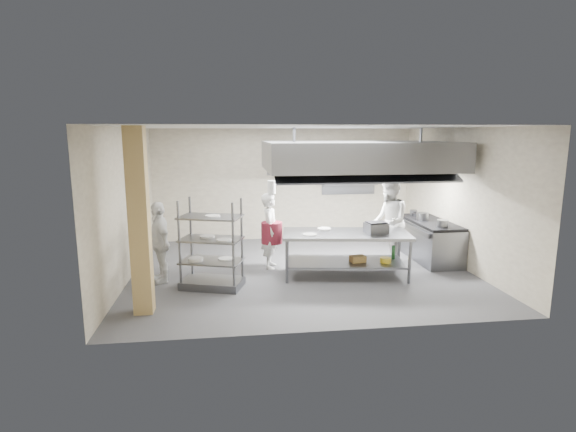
{
  "coord_description": "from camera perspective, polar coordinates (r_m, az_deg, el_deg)",
  "views": [
    {
      "loc": [
        -1.47,
        -9.09,
        2.89
      ],
      "look_at": [
        -0.26,
        0.2,
        1.15
      ],
      "focal_mm": 28.0,
      "sensor_mm": 36.0,
      "label": 1
    }
  ],
  "objects": [
    {
      "name": "range_top",
      "position": [
        10.81,
        17.61,
        -0.74
      ],
      "size": [
        0.78,
        1.96,
        0.06
      ],
      "primitive_type": "cube",
      "color": "black",
      "rests_on": "cooking_range"
    },
    {
      "name": "cooking_range",
      "position": [
        10.9,
        17.48,
        -3.06
      ],
      "size": [
        0.8,
        2.0,
        0.84
      ],
      "primitive_type": "cube",
      "color": "gray",
      "rests_on": "floor"
    },
    {
      "name": "chef_head",
      "position": [
        9.65,
        -2.25,
        -1.89
      ],
      "size": [
        0.47,
        0.65,
        1.63
      ],
      "primitive_type": "imported",
      "rotation": [
        0.0,
        0.0,
        1.42
      ],
      "color": "white",
      "rests_on": "floor"
    },
    {
      "name": "plate_stack",
      "position": [
        8.6,
        -9.65,
        -5.46
      ],
      "size": [
        0.28,
        0.28,
        0.05
      ],
      "primitive_type": "cylinder",
      "color": "white",
      "rests_on": "pass_rack"
    },
    {
      "name": "island_undershelf",
      "position": [
        9.26,
        7.29,
        -5.79
      ],
      "size": [
        2.44,
        1.27,
        0.04
      ],
      "primitive_type": "cube",
      "rotation": [
        0.0,
        0.0,
        -0.14
      ],
      "color": "slate",
      "rests_on": "island"
    },
    {
      "name": "griddle",
      "position": [
        9.15,
        11.13,
        -1.51
      ],
      "size": [
        0.47,
        0.39,
        0.2
      ],
      "primitive_type": "cube",
      "rotation": [
        0.0,
        0.0,
        0.18
      ],
      "color": "slate",
      "rests_on": "island_worktop"
    },
    {
      "name": "ceiling",
      "position": [
        9.21,
        1.78,
        11.21
      ],
      "size": [
        7.0,
        7.0,
        0.0
      ],
      "primitive_type": "plane",
      "rotation": [
        3.14,
        0.0,
        0.0
      ],
      "color": "silver",
      "rests_on": "wall_back"
    },
    {
      "name": "wall_left",
      "position": [
        9.42,
        -19.81,
        1.42
      ],
      "size": [
        0.0,
        6.0,
        6.0
      ],
      "primitive_type": "plane",
      "rotation": [
        1.57,
        0.0,
        1.57
      ],
      "color": "gray",
      "rests_on": "ground"
    },
    {
      "name": "wall_right",
      "position": [
        10.45,
        21.04,
        2.19
      ],
      "size": [
        0.0,
        6.0,
        6.0
      ],
      "primitive_type": "plane",
      "rotation": [
        1.57,
        0.0,
        -1.57
      ],
      "color": "gray",
      "rests_on": "ground"
    },
    {
      "name": "wicker_basket",
      "position": [
        9.2,
        8.84,
        -5.4
      ],
      "size": [
        0.33,
        0.25,
        0.13
      ],
      "primitive_type": "cube",
      "rotation": [
        0.0,
        0.0,
        0.18
      ],
      "color": "olive",
      "rests_on": "island_undershelf"
    },
    {
      "name": "exhaust_hood",
      "position": [
        9.9,
        8.9,
        7.57
      ],
      "size": [
        4.0,
        2.5,
        0.6
      ],
      "primitive_type": "cube",
      "color": "gray",
      "rests_on": "ceiling"
    },
    {
      "name": "chef_line",
      "position": [
        10.04,
        12.67,
        -0.73
      ],
      "size": [
        0.92,
        1.08,
        1.95
      ],
      "primitive_type": "imported",
      "rotation": [
        0.0,
        0.0,
        -1.78
      ],
      "color": "silver",
      "rests_on": "floor"
    },
    {
      "name": "hood_strip_a",
      "position": [
        9.71,
        3.71,
        5.73
      ],
      "size": [
        1.6,
        0.12,
        0.04
      ],
      "primitive_type": "cube",
      "color": "white",
      "rests_on": "exhaust_hood"
    },
    {
      "name": "wall_shelf",
      "position": [
        12.45,
        7.85,
        4.03
      ],
      "size": [
        1.5,
        0.28,
        0.04
      ],
      "primitive_type": "cube",
      "color": "gray",
      "rests_on": "wall_back"
    },
    {
      "name": "island_worktop",
      "position": [
        9.12,
        7.38,
        -2.29
      ],
      "size": [
        2.66,
        1.4,
        0.06
      ],
      "primitive_type": "cube",
      "rotation": [
        0.0,
        0.0,
        -0.14
      ],
      "color": "gray",
      "rests_on": "island"
    },
    {
      "name": "pass_rack",
      "position": [
        8.52,
        -9.71,
        -3.52
      ],
      "size": [
        1.27,
        0.96,
        1.69
      ],
      "primitive_type": null,
      "rotation": [
        0.0,
        0.0,
        -0.31
      ],
      "color": "slate",
      "rests_on": "floor"
    },
    {
      "name": "column",
      "position": [
        7.46,
        -18.35,
        -0.75
      ],
      "size": [
        0.3,
        0.3,
        3.0
      ],
      "primitive_type": "cube",
      "color": "tan",
      "rests_on": "floor"
    },
    {
      "name": "floor",
      "position": [
        9.65,
        1.68,
        -6.89
      ],
      "size": [
        7.0,
        7.0,
        0.0
      ],
      "primitive_type": "plane",
      "color": "#3D3D40",
      "rests_on": "ground"
    },
    {
      "name": "stockpot",
      "position": [
        10.77,
        16.7,
        -0.06
      ],
      "size": [
        0.27,
        0.27,
        0.19
      ],
      "primitive_type": "cylinder",
      "color": "gray",
      "rests_on": "range_top"
    },
    {
      "name": "hood_strip_b",
      "position": [
        10.21,
        13.72,
        5.69
      ],
      "size": [
        1.6,
        0.12,
        0.04
      ],
      "primitive_type": "cube",
      "color": "white",
      "rests_on": "exhaust_hood"
    },
    {
      "name": "island",
      "position": [
        9.22,
        7.32,
        -4.87
      ],
      "size": [
        2.66,
        1.4,
        0.91
      ],
      "primitive_type": null,
      "rotation": [
        0.0,
        0.0,
        -0.14
      ],
      "color": "gray",
      "rests_on": "floor"
    },
    {
      "name": "chef_plating",
      "position": [
        9.09,
        -16.01,
        -3.2
      ],
      "size": [
        0.72,
        1.01,
        1.59
      ],
      "primitive_type": "imported",
      "rotation": [
        0.0,
        0.0,
        -1.17
      ],
      "color": "white",
      "rests_on": "floor"
    },
    {
      "name": "wall_back",
      "position": [
        12.26,
        -0.51,
        4.03
      ],
      "size": [
        7.0,
        0.0,
        7.0
      ],
      "primitive_type": "plane",
      "rotation": [
        1.57,
        0.0,
        0.0
      ],
      "color": "gray",
      "rests_on": "ground"
    }
  ]
}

